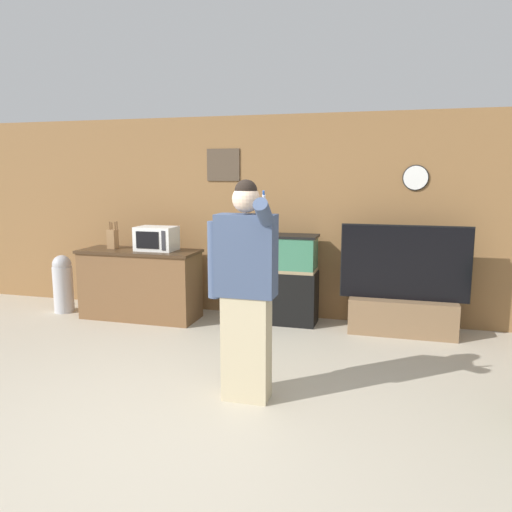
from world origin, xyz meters
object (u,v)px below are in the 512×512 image
tv_on_stand (403,303)px  trash_bin (63,283)px  aquarium_on_stand (276,278)px  knife_block (113,239)px  counter_island (140,284)px  person_standing (245,288)px  microwave (156,238)px

tv_on_stand → trash_bin: tv_on_stand is taller
tv_on_stand → aquarium_on_stand: bearing=176.9°
knife_block → trash_bin: bearing=-175.6°
counter_island → person_standing: bearing=-44.0°
aquarium_on_stand → trash_bin: aquarium_on_stand is taller
trash_bin → aquarium_on_stand: bearing=6.2°
aquarium_on_stand → person_standing: 2.27m
microwave → aquarium_on_stand: size_ratio=0.44×
microwave → trash_bin: (-1.38, -0.06, -0.64)m
counter_island → trash_bin: (-1.15, -0.02, -0.05)m
tv_on_stand → person_standing: size_ratio=0.81×
counter_island → tv_on_stand: bearing=3.7°
knife_block → aquarium_on_stand: 2.19m
tv_on_stand → person_standing: bearing=-120.9°
aquarium_on_stand → trash_bin: (-2.89, -0.31, -0.16)m
counter_island → aquarium_on_stand: (1.73, 0.29, 0.11)m
counter_island → microwave: 0.64m
counter_island → microwave: bearing=10.2°
aquarium_on_stand → tv_on_stand: 1.56m
counter_island → knife_block: knife_block is taller
knife_block → person_standing: size_ratio=0.19×
microwave → aquarium_on_stand: (1.50, 0.25, -0.49)m
knife_block → tv_on_stand: bearing=2.7°
microwave → knife_block: (-0.63, -0.00, -0.02)m
microwave → tv_on_stand: bearing=3.2°
knife_block → trash_bin: 0.98m
knife_block → aquarium_on_stand: knife_block is taller
aquarium_on_stand → tv_on_stand: tv_on_stand is taller
knife_block → tv_on_stand: 3.74m
tv_on_stand → trash_bin: bearing=-177.0°
aquarium_on_stand → microwave: bearing=-170.5°
person_standing → microwave: bearing=131.9°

